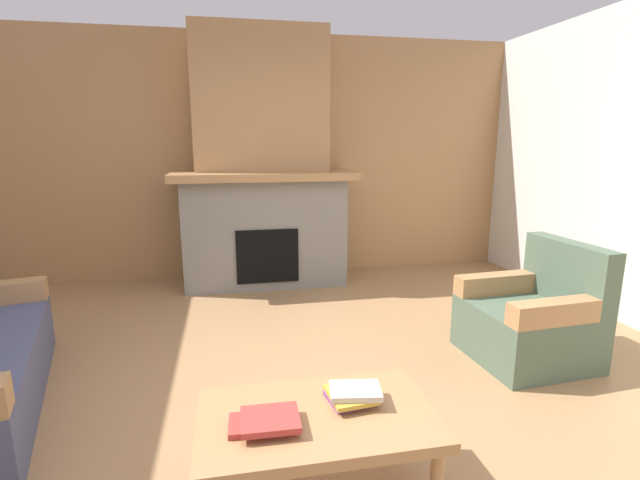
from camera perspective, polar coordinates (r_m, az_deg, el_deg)
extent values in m
plane|color=#9E754C|center=(2.90, -2.28, -20.28)|extent=(9.00, 9.00, 0.00)
cube|color=#A87A4C|center=(5.44, -7.40, 9.95)|extent=(6.00, 0.12, 2.70)
cube|color=gray|center=(5.12, -6.85, 1.08)|extent=(1.70, 0.70, 1.15)
cube|color=black|center=(4.84, -6.48, -1.93)|extent=(0.64, 0.08, 0.56)
cube|color=#A87A4C|center=(4.99, -6.98, 7.92)|extent=(1.90, 0.82, 0.08)
cube|color=#A87A4C|center=(5.14, -7.35, 16.69)|extent=(1.40, 0.50, 1.47)
cube|color=#4C604C|center=(3.72, 23.99, -10.30)|extent=(0.81, 0.81, 0.40)
cube|color=#4C604C|center=(3.79, 28.22, -3.53)|extent=(0.19, 0.77, 0.45)
cube|color=#A87A4C|center=(3.86, 21.48, -4.95)|extent=(0.77, 0.19, 0.15)
cube|color=#A87A4C|center=(3.41, 27.66, -7.76)|extent=(0.77, 0.19, 0.15)
cube|color=#A87A4C|center=(2.10, -0.34, -21.17)|extent=(1.00, 0.60, 0.05)
cylinder|color=#A87A4C|center=(2.39, -12.84, -23.00)|extent=(0.06, 0.06, 0.38)
cylinder|color=#A87A4C|center=(2.51, 9.16, -20.98)|extent=(0.06, 0.06, 0.38)
cube|color=#B23833|center=(2.02, -7.20, -21.47)|extent=(0.27, 0.16, 0.02)
cube|color=#B23833|center=(1.99, -6.15, -21.12)|extent=(0.24, 0.20, 0.03)
cube|color=#7A3D84|center=(2.17, 3.84, -18.77)|extent=(0.23, 0.20, 0.02)
cube|color=gold|center=(2.15, 3.79, -18.45)|extent=(0.21, 0.23, 0.02)
cube|color=beige|center=(2.13, 4.37, -18.03)|extent=(0.24, 0.19, 0.03)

